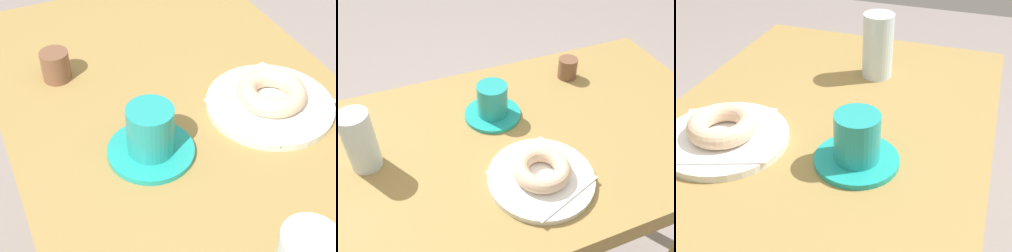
{
  "view_description": "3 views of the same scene",
  "coord_description": "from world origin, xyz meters",
  "views": [
    {
      "loc": [
        0.54,
        -0.3,
        1.3
      ],
      "look_at": [
        0.0,
        -0.06,
        0.77
      ],
      "focal_mm": 53.63,
      "sensor_mm": 36.0,
      "label": 1
    },
    {
      "loc": [
        0.26,
        0.58,
        1.34
      ],
      "look_at": [
        0.02,
        -0.02,
        0.77
      ],
      "focal_mm": 39.9,
      "sensor_mm": 36.0,
      "label": 2
    },
    {
      "loc": [
        -0.52,
        -0.26,
        1.18
      ],
      "look_at": [
        0.06,
        -0.06,
        0.77
      ],
      "focal_mm": 47.16,
      "sensor_mm": 36.0,
      "label": 3
    }
  ],
  "objects": [
    {
      "name": "coffee_cup",
      "position": [
        0.02,
        -0.1,
        0.78
      ],
      "size": [
        0.14,
        0.14,
        0.09
      ],
      "color": "teal",
      "rests_on": "table"
    },
    {
      "name": "plate_sugar_ring",
      "position": [
        0.0,
        0.14,
        0.74
      ],
      "size": [
        0.22,
        0.22,
        0.01
      ],
      "primitive_type": "cylinder",
      "color": "silver",
      "rests_on": "table"
    },
    {
      "name": "napkin_sugar_ring",
      "position": [
        0.0,
        0.14,
        0.75
      ],
      "size": [
        0.21,
        0.21,
        0.0
      ],
      "primitive_type": "cube",
      "rotation": [
        0.0,
        0.0,
        0.35
      ],
      "color": "white",
      "rests_on": "plate_sugar_ring"
    },
    {
      "name": "table",
      "position": [
        0.0,
        0.0,
        0.65
      ],
      "size": [
        1.07,
        0.61,
        0.74
      ],
      "color": "olive",
      "rests_on": "ground_plane"
    },
    {
      "name": "water_glass",
      "position": [
        0.33,
        -0.04,
        0.81
      ],
      "size": [
        0.07,
        0.07,
        0.14
      ],
      "primitive_type": "cylinder",
      "color": "silver",
      "rests_on": "table"
    },
    {
      "name": "donut_sugar_ring",
      "position": [
        0.0,
        0.14,
        0.77
      ],
      "size": [
        0.12,
        0.12,
        0.03
      ],
      "primitive_type": "torus",
      "color": "beige",
      "rests_on": "napkin_sugar_ring"
    }
  ]
}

